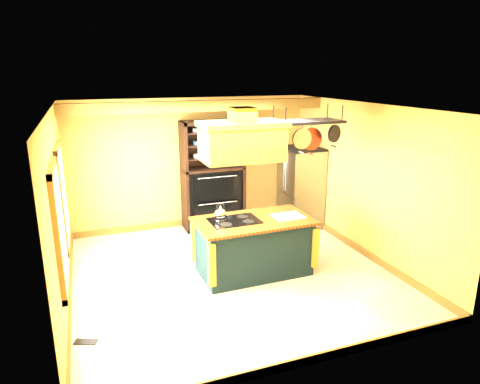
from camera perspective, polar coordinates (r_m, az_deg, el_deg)
floor at (r=7.21m, az=-1.18°, el=-10.67°), size 5.00×5.00×0.00m
ceiling at (r=6.47m, az=-1.32°, el=11.26°), size 5.00×5.00×0.00m
wall_back at (r=9.04m, az=-6.44°, el=3.84°), size 5.00×0.02×2.70m
wall_front at (r=4.56m, az=9.18°, el=-8.55°), size 5.00×0.02×2.70m
wall_left at (r=6.39m, az=-22.97°, el=-2.45°), size 0.02×5.00×2.70m
wall_right at (r=7.86m, az=16.25°, el=1.47°), size 0.02×5.00×2.70m
ceiling_beam at (r=8.10m, az=-5.31°, el=11.35°), size 5.00×0.15×0.20m
window_near at (r=5.61m, az=-22.95°, el=-4.36°), size 0.06×1.06×1.56m
window_far at (r=6.95m, az=-22.57°, el=-0.56°), size 0.06×1.06×1.56m
kitchen_island at (r=7.03m, az=1.79°, el=-7.16°), size 1.90×1.09×1.11m
range_hood at (r=6.48m, az=0.29°, el=7.05°), size 1.29×0.73×0.80m
pot_rack at (r=6.92m, az=8.97°, el=8.52°), size 1.15×0.54×0.74m
refrigerator at (r=9.12m, az=8.07°, el=0.37°), size 0.72×0.85×1.66m
hutch at (r=9.02m, az=-3.68°, el=0.77°), size 1.27×0.58×2.25m
floor_register at (r=5.89m, az=-19.86°, el=-18.27°), size 0.30×0.22×0.01m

